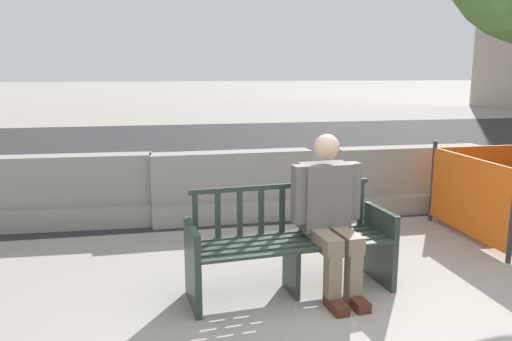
# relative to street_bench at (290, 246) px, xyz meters

# --- Properties ---
(ground_plane) EXTENTS (200.00, 200.00, 0.00)m
(ground_plane) POSITION_rel_street_bench_xyz_m (0.64, -0.88, -0.40)
(ground_plane) COLOR gray
(street_asphalt) EXTENTS (120.00, 12.00, 0.01)m
(street_asphalt) POSITION_rel_street_bench_xyz_m (0.64, 7.82, -0.39)
(street_asphalt) COLOR #28282B
(street_asphalt) RESTS_ON ground
(street_bench) EXTENTS (1.73, 0.68, 0.88)m
(street_bench) POSITION_rel_street_bench_xyz_m (0.00, 0.00, 0.00)
(street_bench) COLOR #28382D
(street_bench) RESTS_ON ground
(seated_person) EXTENTS (0.59, 0.75, 1.31)m
(seated_person) POSITION_rel_street_bench_xyz_m (0.32, -0.03, 0.29)
(seated_person) COLOR #66605B
(seated_person) RESTS_ON ground
(jersey_barrier_centre) EXTENTS (2.01, 0.72, 0.84)m
(jersey_barrier_centre) POSITION_rel_street_bench_xyz_m (-0.15, 2.27, -0.06)
(jersey_barrier_centre) COLOR gray
(jersey_barrier_centre) RESTS_ON ground
(jersey_barrier_left) EXTENTS (2.02, 0.75, 0.84)m
(jersey_barrier_left) POSITION_rel_street_bench_xyz_m (-2.13, 2.38, -0.06)
(jersey_barrier_left) COLOR gray
(jersey_barrier_left) RESTS_ON ground
(jersey_barrier_right) EXTENTS (2.00, 0.69, 0.84)m
(jersey_barrier_right) POSITION_rel_street_bench_xyz_m (2.23, 2.23, -0.06)
(jersey_barrier_right) COLOR gray
(jersey_barrier_right) RESTS_ON ground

